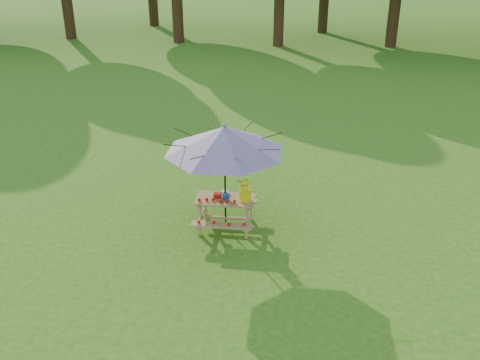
# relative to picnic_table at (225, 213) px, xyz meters

# --- Properties ---
(ground) EXTENTS (120.00, 120.00, 0.00)m
(ground) POSITION_rel_picnic_table_xyz_m (2.38, -3.47, -0.33)
(ground) COLOR #286914
(ground) RESTS_ON ground
(picnic_table) EXTENTS (1.20, 1.32, 0.67)m
(picnic_table) POSITION_rel_picnic_table_xyz_m (0.00, 0.00, 0.00)
(picnic_table) COLOR #AB7E4D
(picnic_table) RESTS_ON ground
(patio_umbrella) EXTENTS (3.12, 3.12, 2.27)m
(patio_umbrella) POSITION_rel_picnic_table_xyz_m (0.00, 0.00, 1.62)
(patio_umbrella) COLOR black
(patio_umbrella) RESTS_ON ground
(produce_bins) EXTENTS (0.32, 0.37, 0.13)m
(produce_bins) POSITION_rel_picnic_table_xyz_m (-0.06, 0.03, 0.40)
(produce_bins) COLOR #AE1C0D
(produce_bins) RESTS_ON picnic_table
(tomatoes_row) EXTENTS (0.77, 0.13, 0.07)m
(tomatoes_row) POSITION_rel_picnic_table_xyz_m (-0.15, -0.18, 0.38)
(tomatoes_row) COLOR red
(tomatoes_row) RESTS_ON picnic_table
(flower_bucket) EXTENTS (0.38, 0.36, 0.52)m
(flower_bucket) POSITION_rel_picnic_table_xyz_m (0.41, -0.03, 0.62)
(flower_bucket) COLOR yellow
(flower_bucket) RESTS_ON picnic_table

